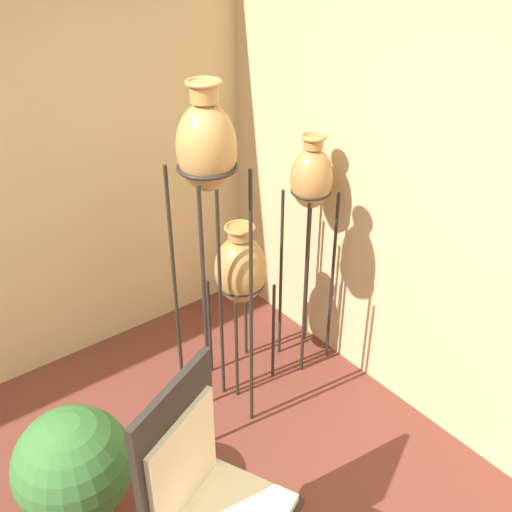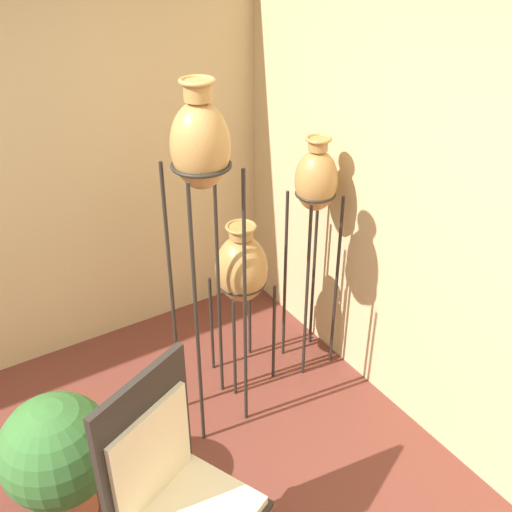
% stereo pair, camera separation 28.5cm
% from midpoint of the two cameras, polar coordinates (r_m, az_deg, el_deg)
% --- Properties ---
extents(wall_right, '(0.06, 7.92, 2.70)m').
position_cam_midpoint_polar(wall_right, '(3.00, 23.75, 2.09)').
color(wall_right, '#D1B784').
rests_on(wall_right, ground_plane).
extents(vase_stand_tall, '(0.31, 0.31, 1.99)m').
position_cam_midpoint_polar(vase_stand_tall, '(2.81, -2.36, 9.46)').
color(vase_stand_tall, '#28231E').
rests_on(vase_stand_tall, ground_plane).
extents(vase_stand_medium, '(0.25, 0.25, 1.55)m').
position_cam_midpoint_polar(vase_stand_medium, '(3.47, 8.07, 6.41)').
color(vase_stand_medium, '#28231E').
rests_on(vase_stand_medium, ground_plane).
extents(vase_stand_short, '(0.31, 0.31, 1.09)m').
position_cam_midpoint_polar(vase_stand_short, '(3.51, 0.93, -1.32)').
color(vase_stand_short, '#28231E').
rests_on(vase_stand_short, ground_plane).
extents(chair, '(0.66, 0.62, 1.17)m').
position_cam_midpoint_polar(chair, '(2.55, -4.64, -21.26)').
color(chair, '#28231E').
rests_on(chair, ground_plane).
extents(potted_plant, '(0.54, 0.54, 0.72)m').
position_cam_midpoint_polar(potted_plant, '(3.06, -15.71, -17.90)').
color(potted_plant, '#B26647').
rests_on(potted_plant, ground_plane).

